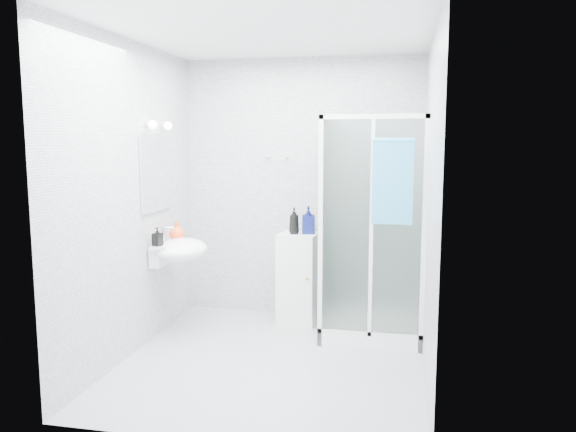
% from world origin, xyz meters
% --- Properties ---
extents(room, '(2.40, 2.60, 2.60)m').
position_xyz_m(room, '(0.00, 0.00, 1.30)').
color(room, silver).
rests_on(room, ground).
extents(shower_enclosure, '(0.90, 0.95, 2.00)m').
position_xyz_m(shower_enclosure, '(0.67, 0.77, 0.45)').
color(shower_enclosure, white).
rests_on(shower_enclosure, ground).
extents(wall_basin, '(0.46, 0.56, 0.35)m').
position_xyz_m(wall_basin, '(-0.99, 0.45, 0.80)').
color(wall_basin, white).
rests_on(wall_basin, ground).
extents(mirror, '(0.02, 0.60, 0.70)m').
position_xyz_m(mirror, '(-1.19, 0.45, 1.50)').
color(mirror, white).
rests_on(mirror, room).
extents(vanity_lights, '(0.10, 0.40, 0.08)m').
position_xyz_m(vanity_lights, '(-1.14, 0.45, 1.92)').
color(vanity_lights, silver).
rests_on(vanity_lights, room).
extents(wall_hooks, '(0.23, 0.06, 0.03)m').
position_xyz_m(wall_hooks, '(-0.25, 1.26, 1.62)').
color(wall_hooks, silver).
rests_on(wall_hooks, room).
extents(storage_cabinet, '(0.40, 0.41, 0.89)m').
position_xyz_m(storage_cabinet, '(0.02, 1.02, 0.44)').
color(storage_cabinet, white).
rests_on(storage_cabinet, ground).
extents(hand_towel, '(0.33, 0.05, 0.70)m').
position_xyz_m(hand_towel, '(0.92, 0.36, 1.47)').
color(hand_towel, '#3595C9').
rests_on(hand_towel, shower_enclosure).
extents(shampoo_bottle_a, '(0.11, 0.11, 0.26)m').
position_xyz_m(shampoo_bottle_a, '(-0.02, 0.98, 1.02)').
color(shampoo_bottle_a, black).
rests_on(shampoo_bottle_a, storage_cabinet).
extents(shampoo_bottle_b, '(0.14, 0.14, 0.27)m').
position_xyz_m(shampoo_bottle_b, '(0.11, 1.04, 1.02)').
color(shampoo_bottle_b, '#0D1453').
rests_on(shampoo_bottle_b, storage_cabinet).
extents(soap_dispenser_orange, '(0.14, 0.14, 0.18)m').
position_xyz_m(soap_dispenser_orange, '(-1.06, 0.58, 0.95)').
color(soap_dispenser_orange, '#FF4F1E').
rests_on(soap_dispenser_orange, wall_basin).
extents(soap_dispenser_black, '(0.09, 0.09, 0.17)m').
position_xyz_m(soap_dispenser_black, '(-1.11, 0.27, 0.95)').
color(soap_dispenser_black, black).
rests_on(soap_dispenser_black, wall_basin).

